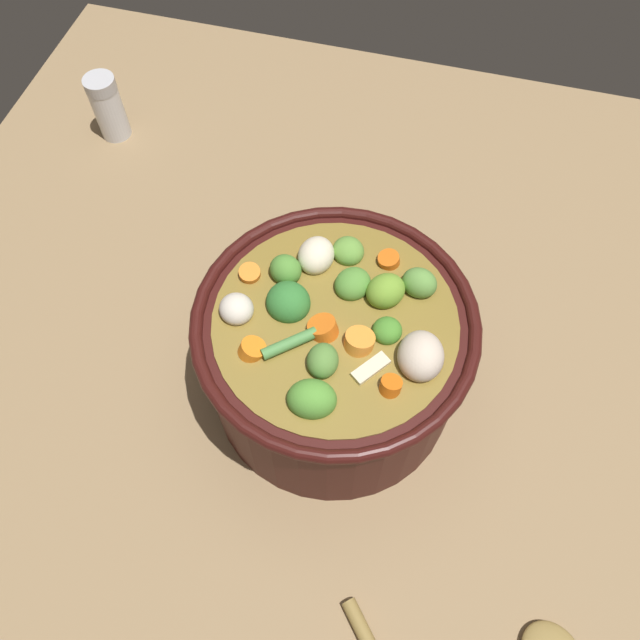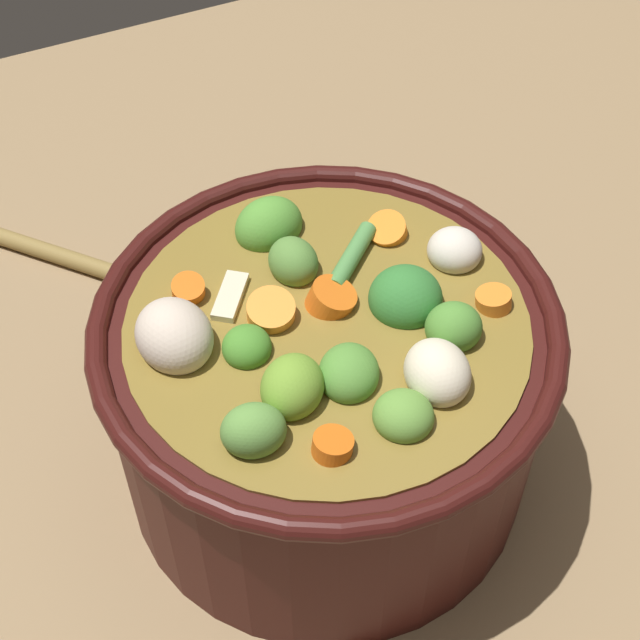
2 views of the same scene
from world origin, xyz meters
name	(u,v)px [view 2 (image 2 of 2)]	position (x,y,z in m)	size (l,w,h in m)	color
ground_plane	(326,461)	(0.00, 0.00, 0.00)	(1.10, 1.10, 0.00)	#8C704C
cooking_pot	(326,391)	(0.00, 0.00, 0.08)	(0.27, 0.27, 0.17)	#38110F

